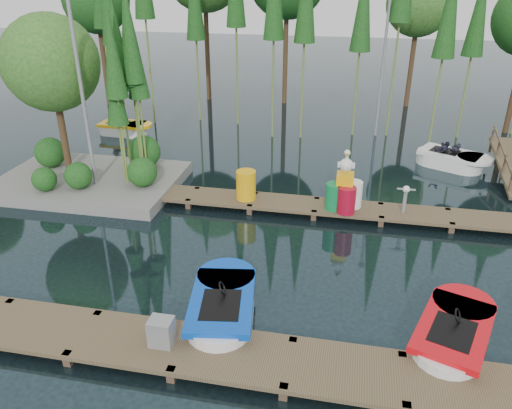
% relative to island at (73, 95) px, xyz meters
% --- Properties ---
extents(ground_plane, '(90.00, 90.00, 0.00)m').
position_rel_island_xyz_m(ground_plane, '(6.30, -3.29, -3.18)').
color(ground_plane, '#1B2C32').
extents(near_dock, '(18.00, 1.50, 0.50)m').
position_rel_island_xyz_m(near_dock, '(6.30, -7.79, -2.95)').
color(near_dock, brown).
rests_on(near_dock, ground).
extents(far_dock, '(15.00, 1.20, 0.50)m').
position_rel_island_xyz_m(far_dock, '(7.30, -0.79, -2.95)').
color(far_dock, brown).
rests_on(far_dock, ground).
extents(island, '(6.20, 4.20, 6.75)m').
position_rel_island_xyz_m(island, '(0.00, 0.00, 0.00)').
color(island, slate).
rests_on(island, ground).
extents(lamp_island, '(0.30, 0.30, 7.25)m').
position_rel_island_xyz_m(lamp_island, '(0.80, -0.79, 1.08)').
color(lamp_island, gray).
rests_on(lamp_island, ground).
extents(lamp_rear, '(0.30, 0.30, 7.25)m').
position_rel_island_xyz_m(lamp_rear, '(10.30, 7.71, 1.08)').
color(lamp_rear, gray).
rests_on(lamp_rear, ground).
extents(boat_blue, '(1.80, 3.18, 1.01)m').
position_rel_island_xyz_m(boat_blue, '(6.79, -6.49, -2.89)').
color(boat_blue, white).
rests_on(boat_blue, ground).
extents(boat_red, '(2.20, 3.15, 0.97)m').
position_rel_island_xyz_m(boat_red, '(11.65, -6.40, -2.90)').
color(boat_red, white).
rests_on(boat_red, ground).
extents(boat_yellow_far, '(2.65, 1.30, 1.30)m').
position_rel_island_xyz_m(boat_yellow_far, '(-1.14, 5.58, -2.91)').
color(boat_yellow_far, white).
rests_on(boat_yellow_far, ground).
extents(boat_white_far, '(3.10, 2.40, 1.34)m').
position_rel_island_xyz_m(boat_white_far, '(13.09, 4.25, -2.88)').
color(boat_white_far, white).
rests_on(boat_white_far, ground).
extents(utility_cabinet, '(0.47, 0.40, 0.58)m').
position_rel_island_xyz_m(utility_cabinet, '(5.90, -7.79, -2.59)').
color(utility_cabinet, gray).
rests_on(utility_cabinet, near_dock).
extents(yellow_barrel, '(0.63, 0.63, 0.94)m').
position_rel_island_xyz_m(yellow_barrel, '(6.07, -0.79, -2.41)').
color(yellow_barrel, '#FFB50D').
rests_on(yellow_barrel, far_dock).
extents(drum_cluster, '(1.11, 1.02, 1.92)m').
position_rel_island_xyz_m(drum_cluster, '(9.19, -0.94, -2.32)').
color(drum_cluster, '#0E7F3D').
rests_on(drum_cluster, far_dock).
extents(seagull_post, '(0.54, 0.29, 0.87)m').
position_rel_island_xyz_m(seagull_post, '(11.00, -0.79, -2.30)').
color(seagull_post, gray).
rests_on(seagull_post, far_dock).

